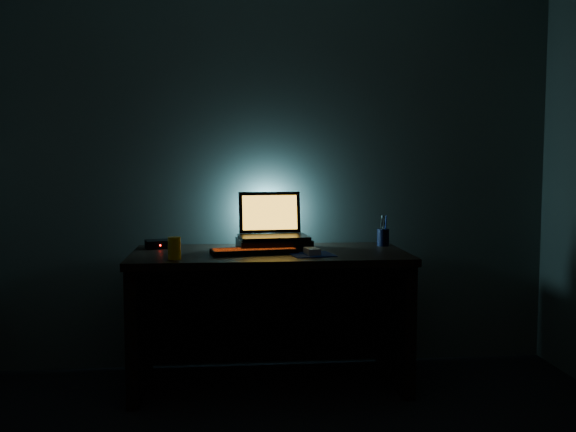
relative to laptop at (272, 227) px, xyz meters
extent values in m
cube|color=#4D5852|center=(-0.03, 0.23, 0.38)|extent=(3.50, 0.00, 2.50)
cube|color=black|center=(-0.03, -0.15, -0.14)|extent=(1.50, 0.70, 0.04)
cube|color=black|center=(-0.74, -0.15, -0.52)|extent=(0.06, 0.64, 0.71)
cube|color=black|center=(0.68, -0.15, -0.52)|extent=(0.06, 0.64, 0.71)
cube|color=black|center=(-0.03, 0.18, -0.52)|extent=(1.38, 0.02, 0.65)
cube|color=black|center=(0.00, -0.05, -0.09)|extent=(0.43, 0.34, 0.06)
cube|color=black|center=(0.00, -0.05, -0.05)|extent=(0.40, 0.29, 0.02)
cube|color=black|center=(-0.01, 0.08, 0.08)|extent=(0.36, 0.08, 0.24)
cube|color=orange|center=(-0.01, 0.07, 0.08)|extent=(0.32, 0.06, 0.20)
cube|color=black|center=(-0.11, -0.22, -0.11)|extent=(0.48, 0.22, 0.03)
cube|color=red|center=(-0.11, -0.22, -0.09)|extent=(0.45, 0.19, 0.00)
cube|color=navy|center=(0.19, -0.29, -0.12)|extent=(0.25, 0.23, 0.00)
cube|color=#9D9DA3|center=(0.19, -0.29, -0.10)|extent=(0.08, 0.12, 0.03)
cylinder|color=black|center=(0.65, 0.02, -0.07)|extent=(0.08, 0.08, 0.10)
cylinder|color=yellow|center=(-0.52, -0.37, -0.06)|extent=(0.08, 0.08, 0.11)
cube|color=black|center=(-0.65, 0.05, -0.10)|extent=(0.17, 0.15, 0.05)
sphere|color=#FF0C07|center=(-0.63, -0.01, -0.10)|extent=(0.01, 0.01, 0.01)
camera|label=1|loc=(-0.26, -3.63, 0.38)|focal=40.00mm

